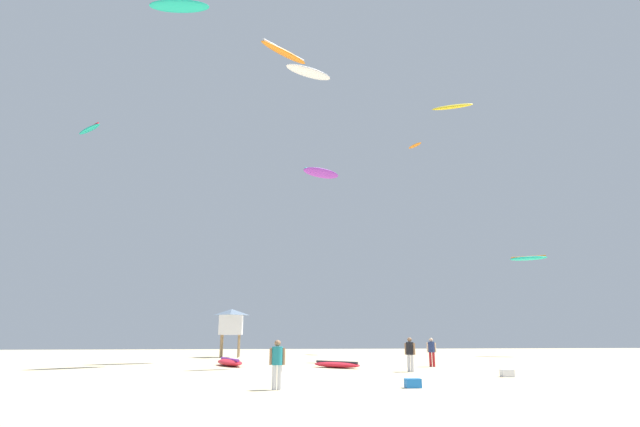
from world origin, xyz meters
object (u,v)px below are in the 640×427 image
kite_grounded_near (230,362)px  lifeguard_tower (231,321)px  person_midground (432,350)px  kite_aloft_5 (89,129)px  kite_aloft_3 (529,258)px  kite_aloft_7 (179,6)px  person_foreground (277,360)px  kite_aloft_2 (309,72)px  kite_aloft_0 (284,53)px  kite_grounded_mid (337,365)px  gear_bag (413,383)px  cooler_box (507,373)px  kite_aloft_4 (321,173)px  kite_aloft_1 (452,107)px  person_left (410,352)px  kite_aloft_6 (415,146)px

kite_grounded_near → lifeguard_tower: size_ratio=0.98×
person_midground → kite_aloft_5: (-27.90, 16.22, 20.50)m
kite_aloft_3 → kite_aloft_7: size_ratio=0.91×
person_foreground → kite_aloft_7: size_ratio=0.45×
kite_aloft_2 → kite_aloft_5: kite_aloft_2 is taller
lifeguard_tower → kite_aloft_0: (3.93, -11.51, 19.91)m
person_midground → kite_grounded_mid: 5.98m
gear_bag → kite_aloft_0: bearing=106.8°
person_midground → cooler_box: (0.96, -7.47, -0.83)m
kite_aloft_3 → kite_aloft_4: (-21.90, -14.52, 2.93)m
kite_grounded_mid → kite_aloft_3: 27.28m
lifeguard_tower → kite_aloft_4: bearing=-66.8°
lifeguard_tower → kite_aloft_2: kite_aloft_2 is taller
person_foreground → person_midground: (9.60, 11.84, 0.02)m
kite_grounded_near → kite_aloft_0: bearing=22.8°
kite_aloft_1 → kite_aloft_5: size_ratio=1.04×
kite_grounded_near → gear_bag: (7.54, -13.78, -0.07)m
cooler_box → kite_aloft_3: bearing=57.1°
kite_grounded_near → lifeguard_tower: (-0.94, 12.77, 2.83)m
kite_aloft_4 → kite_aloft_7: bearing=-159.6°
lifeguard_tower → gear_bag: 28.01m
gear_bag → kite_grounded_mid: bearing=96.0°
person_foreground → kite_aloft_4: size_ratio=0.62×
kite_aloft_4 → kite_aloft_5: 28.33m
kite_aloft_0 → kite_aloft_7: size_ratio=1.13×
person_midground → gear_bag: bearing=-3.7°
kite_aloft_3 → cooler_box: bearing=-122.9°
person_foreground → kite_aloft_5: (-18.30, 28.06, 20.52)m
person_left → kite_grounded_mid: 4.94m
kite_aloft_5 → kite_aloft_6: kite_aloft_6 is taller
kite_aloft_1 → kite_aloft_0: bearing=-167.0°
kite_aloft_5 → person_foreground: bearing=-56.9°
kite_aloft_4 → lifeguard_tower: bearing=113.2°
lifeguard_tower → kite_aloft_3: kite_aloft_3 is taller
kite_aloft_6 → kite_aloft_0: bearing=-130.6°
kite_grounded_near → kite_aloft_4: size_ratio=1.51×
cooler_box → kite_aloft_2: (-7.97, 15.02, 23.74)m
person_midground → kite_aloft_1: (5.32, 6.72, 19.89)m
person_midground → kite_aloft_5: kite_aloft_5 is taller
kite_grounded_mid → kite_aloft_5: 34.88m
person_foreground → person_midground: person_midground is taller
gear_bag → kite_aloft_3: size_ratio=0.17×
cooler_box → kite_aloft_7: (-16.80, 3.97, 21.14)m
person_midground → kite_aloft_6: kite_aloft_6 is taller
person_left → kite_aloft_2: size_ratio=0.39×
person_left → person_midground: bearing=3.9°
person_foreground → kite_aloft_5: kite_aloft_5 is taller
kite_grounded_near → kite_aloft_4: (5.49, -2.22, 11.84)m
person_midground → kite_aloft_0: 24.08m
kite_aloft_1 → kite_grounded_near: bearing=-165.2°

